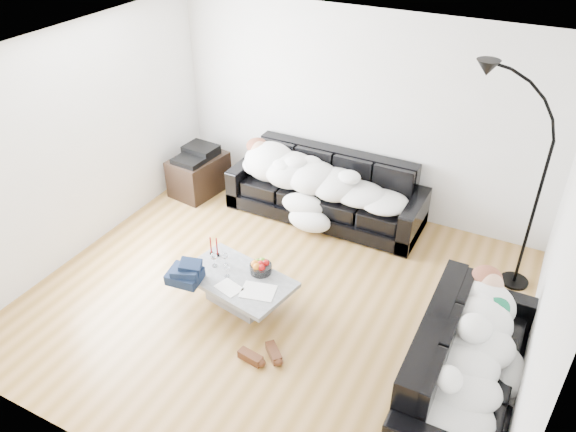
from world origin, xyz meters
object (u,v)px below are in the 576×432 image
at_px(fruit_bowl, 261,266).
at_px(candle_left, 211,246).
at_px(wine_glass_a, 226,259).
at_px(floor_lamp, 537,201).
at_px(wine_glass_c, 227,270).
at_px(stereo, 197,153).
at_px(shoes, 261,355).
at_px(av_cabinet, 199,174).
at_px(coffee_table, 238,290).
at_px(sofa_right, 468,364).
at_px(sleeper_right, 473,346).
at_px(candle_right, 217,247).
at_px(wine_glass_b, 214,260).
at_px(sleeper_back, 325,175).
at_px(sofa_back, 326,189).

distance_m(fruit_bowl, candle_left, 0.64).
distance_m(wine_glass_a, floor_lamp, 3.28).
distance_m(wine_glass_c, floor_lamp, 3.26).
bearing_deg(stereo, shoes, -41.24).
bearing_deg(av_cabinet, coffee_table, -37.78).
height_order(sofa_right, candle_left, sofa_right).
bearing_deg(sleeper_right, candle_right, 82.19).
bearing_deg(floor_lamp, candle_right, -154.71).
distance_m(coffee_table, shoes, 0.86).
bearing_deg(candle_right, coffee_table, -29.13).
distance_m(sleeper_right, floor_lamp, 1.92).
height_order(sleeper_right, candle_right, sleeper_right).
bearing_deg(candle_right, stereo, 130.76).
bearing_deg(floor_lamp, wine_glass_b, -151.58).
bearing_deg(wine_glass_c, coffee_table, 18.49).
height_order(wine_glass_c, floor_lamp, floor_lamp).
relative_size(sleeper_back, coffee_table, 1.85).
xyz_separation_m(sofa_back, sleeper_right, (2.28, -2.14, 0.22)).
relative_size(sofa_right, sleeper_back, 0.94).
xyz_separation_m(sofa_back, candle_left, (-0.59, -1.77, 0.03)).
height_order(candle_right, av_cabinet, candle_right).
bearing_deg(av_cabinet, sofa_right, -17.15).
relative_size(candle_right, shoes, 0.54).
bearing_deg(floor_lamp, wine_glass_a, -151.81).
bearing_deg(fruit_bowl, candle_right, 177.18).
bearing_deg(candle_left, coffee_table, -24.42).
bearing_deg(stereo, wine_glass_b, -46.70).
bearing_deg(sofa_back, sofa_right, -43.22).
xyz_separation_m(sofa_right, sleeper_right, (0.00, 0.00, 0.22)).
relative_size(coffee_table, fruit_bowl, 4.87).
height_order(sleeper_right, coffee_table, sleeper_right).
height_order(sleeper_back, candle_right, sleeper_back).
xyz_separation_m(sofa_back, floor_lamp, (2.46, -0.28, 0.65)).
bearing_deg(sofa_back, floor_lamp, -6.52).
height_order(coffee_table, wine_glass_a, wine_glass_a).
bearing_deg(shoes, av_cabinet, 154.18).
relative_size(sofa_back, sleeper_right, 1.47).
distance_m(sofa_back, stereo, 1.86).
bearing_deg(wine_glass_c, candle_right, 138.20).
relative_size(candle_left, shoes, 0.51).
height_order(sofa_right, sleeper_back, sleeper_back).
relative_size(sleeper_back, wine_glass_c, 13.79).
bearing_deg(wine_glass_c, candle_left, 145.43).
bearing_deg(sofa_back, coffee_table, -93.48).
height_order(wine_glass_c, candle_right, candle_right).
relative_size(stereo, floor_lamp, 0.21).
bearing_deg(wine_glass_b, fruit_bowl, 15.93).
height_order(wine_glass_b, candle_left, candle_left).
bearing_deg(shoes, wine_glass_b, 164.91).
distance_m(wine_glass_a, av_cabinet, 2.22).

